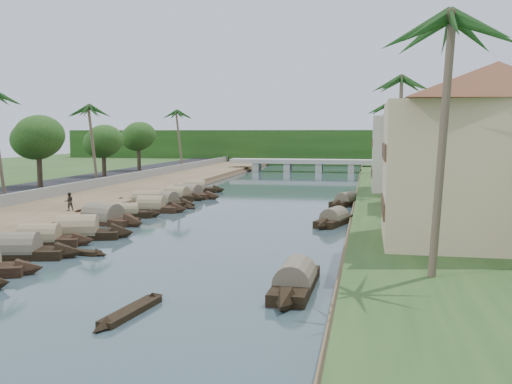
# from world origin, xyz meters

# --- Properties ---
(ground) EXTENTS (220.00, 220.00, 0.00)m
(ground) POSITION_xyz_m (0.00, 0.00, 0.00)
(ground) COLOR #34494E
(ground) RESTS_ON ground
(left_bank) EXTENTS (10.00, 180.00, 0.80)m
(left_bank) POSITION_xyz_m (-16.00, 20.00, 0.40)
(left_bank) COLOR brown
(left_bank) RESTS_ON ground
(right_bank) EXTENTS (16.00, 180.00, 1.20)m
(right_bank) POSITION_xyz_m (19.00, 20.00, 0.60)
(right_bank) COLOR #24441B
(right_bank) RESTS_ON ground
(road) EXTENTS (8.00, 180.00, 1.40)m
(road) POSITION_xyz_m (-24.50, 20.00, 0.70)
(road) COLOR black
(road) RESTS_ON ground
(retaining_wall) EXTENTS (0.40, 180.00, 1.10)m
(retaining_wall) POSITION_xyz_m (-20.20, 20.00, 1.35)
(retaining_wall) COLOR gray
(retaining_wall) RESTS_ON left_bank
(treeline) EXTENTS (120.00, 14.00, 8.00)m
(treeline) POSITION_xyz_m (0.00, 100.00, 4.00)
(treeline) COLOR #193E11
(treeline) RESTS_ON ground
(bridge) EXTENTS (28.00, 4.00, 2.40)m
(bridge) POSITION_xyz_m (0.00, 72.00, 1.72)
(bridge) COLOR #A8A79D
(bridge) RESTS_ON ground
(building_near) EXTENTS (14.85, 14.85, 10.20)m
(building_near) POSITION_xyz_m (18.99, -2.00, 6.38)
(building_near) COLOR beige
(building_near) RESTS_ON right_bank
(building_mid) EXTENTS (14.11, 14.11, 9.70)m
(building_mid) POSITION_xyz_m (19.99, 14.00, 6.13)
(building_mid) COLOR tan
(building_mid) RESTS_ON right_bank
(building_far) EXTENTS (15.59, 15.59, 10.20)m
(building_far) POSITION_xyz_m (18.99, 28.00, 6.38)
(building_far) COLOR beige
(building_far) RESTS_ON right_bank
(building_distant) EXTENTS (12.62, 12.62, 9.20)m
(building_distant) POSITION_xyz_m (19.99, 48.00, 5.88)
(building_distant) COLOR beige
(building_distant) RESTS_ON right_bank
(sampan_3) EXTENTS (8.66, 3.65, 2.28)m
(sampan_3) POSITION_xyz_m (-8.67, -5.79, 0.42)
(sampan_3) COLOR black
(sampan_3) RESTS_ON ground
(sampan_4) EXTENTS (7.56, 3.45, 2.12)m
(sampan_4) POSITION_xyz_m (-9.23, -2.13, 0.41)
(sampan_4) COLOR black
(sampan_4) RESTS_ON ground
(sampan_5) EXTENTS (8.25, 4.55, 2.53)m
(sampan_5) POSITION_xyz_m (-8.03, 0.72, 0.42)
(sampan_5) COLOR black
(sampan_5) RESTS_ON ground
(sampan_6) EXTENTS (8.80, 4.47, 2.53)m
(sampan_6) POSITION_xyz_m (-9.33, 7.33, 0.42)
(sampan_6) COLOR black
(sampan_6) RESTS_ON ground
(sampan_7) EXTENTS (6.48, 3.29, 1.77)m
(sampan_7) POSITION_xyz_m (-8.82, 10.68, 0.40)
(sampan_7) COLOR black
(sampan_7) RESTS_ON ground
(sampan_8) EXTENTS (7.21, 2.26, 2.21)m
(sampan_8) POSITION_xyz_m (-7.97, 14.52, 0.42)
(sampan_8) COLOR black
(sampan_8) RESTS_ON ground
(sampan_9) EXTENTS (8.64, 4.45, 2.18)m
(sampan_9) POSITION_xyz_m (-8.53, 19.14, 0.41)
(sampan_9) COLOR black
(sampan_9) RESTS_ON ground
(sampan_10) EXTENTS (8.56, 4.29, 2.31)m
(sampan_10) POSITION_xyz_m (-10.10, 18.81, 0.42)
(sampan_10) COLOR black
(sampan_10) RESTS_ON ground
(sampan_11) EXTENTS (7.42, 3.00, 2.10)m
(sampan_11) POSITION_xyz_m (-8.90, 24.51, 0.41)
(sampan_11) COLOR black
(sampan_11) RESTS_ON ground
(sampan_12) EXTENTS (9.38, 4.89, 2.23)m
(sampan_12) POSITION_xyz_m (-8.43, 26.91, 0.42)
(sampan_12) COLOR black
(sampan_12) RESTS_ON ground
(sampan_13) EXTENTS (8.14, 3.05, 2.19)m
(sampan_13) POSITION_xyz_m (-9.31, 32.50, 0.42)
(sampan_13) COLOR black
(sampan_13) RESTS_ON ground
(sampan_14) EXTENTS (1.89, 8.40, 2.05)m
(sampan_14) POSITION_xyz_m (8.76, -9.43, 0.41)
(sampan_14) COLOR black
(sampan_14) RESTS_ON ground
(sampan_15) EXTENTS (3.56, 7.34, 1.97)m
(sampan_15) POSITION_xyz_m (9.43, 10.49, 0.41)
(sampan_15) COLOR black
(sampan_15) RESTS_ON ground
(sampan_16) EXTENTS (4.04, 7.46, 1.88)m
(sampan_16) POSITION_xyz_m (9.94, 23.37, 0.41)
(sampan_16) COLOR black
(sampan_16) RESTS_ON ground
(canoe_0) EXTENTS (1.50, 5.45, 0.71)m
(canoe_0) POSITION_xyz_m (2.55, -14.36, 0.10)
(canoe_0) COLOR black
(canoe_0) RESTS_ON ground
(canoe_1) EXTENTS (4.47, 1.31, 0.71)m
(canoe_1) POSITION_xyz_m (-5.56, -4.01, 0.10)
(canoe_1) COLOR black
(canoe_1) RESTS_ON ground
(canoe_2) EXTENTS (5.93, 3.79, 0.91)m
(canoe_2) POSITION_xyz_m (-7.08, 18.56, 0.10)
(canoe_2) COLOR black
(canoe_2) RESTS_ON ground
(palm_0) EXTENTS (3.20, 3.20, 12.72)m
(palm_0) POSITION_xyz_m (15.00, -10.33, 12.08)
(palm_0) COLOR brown
(palm_0) RESTS_ON ground
(palm_1) EXTENTS (3.20, 3.20, 9.76)m
(palm_1) POSITION_xyz_m (16.00, 4.63, 9.23)
(palm_1) COLOR brown
(palm_1) RESTS_ON ground
(palm_2) EXTENTS (3.20, 3.20, 13.12)m
(palm_2) POSITION_xyz_m (15.00, 21.92, 12.47)
(palm_2) COLOR brown
(palm_2) RESTS_ON ground
(palm_3) EXTENTS (3.20, 3.20, 11.93)m
(palm_3) POSITION_xyz_m (16.00, 38.74, 11.33)
(palm_3) COLOR brown
(palm_3) RESTS_ON ground
(palm_6) EXTENTS (3.20, 3.20, 10.88)m
(palm_6) POSITION_xyz_m (-22.00, 31.16, 10.52)
(palm_6) COLOR brown
(palm_6) RESTS_ON ground
(palm_7) EXTENTS (3.20, 3.20, 11.99)m
(palm_7) POSITION_xyz_m (14.00, 56.99, 11.39)
(palm_7) COLOR brown
(palm_7) RESTS_ON ground
(palm_8) EXTENTS (3.20, 3.20, 11.32)m
(palm_8) POSITION_xyz_m (-20.50, 60.58, 10.95)
(palm_8) COLOR brown
(palm_8) RESTS_ON ground
(tree_3) EXTENTS (5.47, 5.47, 7.75)m
(tree_3) POSITION_xyz_m (-24.00, 21.85, 6.82)
(tree_3) COLOR #473828
(tree_3) RESTS_ON ground
(tree_4) EXTENTS (5.04, 5.04, 6.89)m
(tree_4) POSITION_xyz_m (-24.00, 37.71, 6.14)
(tree_4) COLOR #473828
(tree_4) RESTS_ON ground
(tree_5) EXTENTS (5.05, 5.05, 7.51)m
(tree_5) POSITION_xyz_m (-24.00, 50.06, 6.74)
(tree_5) COLOR #473828
(tree_5) RESTS_ON ground
(tree_6) EXTENTS (4.13, 4.13, 7.16)m
(tree_6) POSITION_xyz_m (24.00, 28.31, 6.54)
(tree_6) COLOR #473828
(tree_6) RESTS_ON ground
(person_far) EXTENTS (0.98, 0.95, 1.58)m
(person_far) POSITION_xyz_m (-13.02, 8.54, 1.59)
(person_far) COLOR #342D24
(person_far) RESTS_ON left_bank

